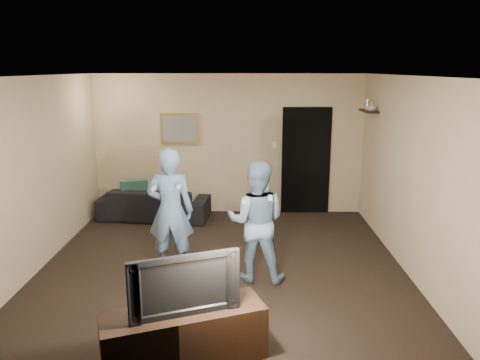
{
  "coord_description": "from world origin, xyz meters",
  "views": [
    {
      "loc": [
        0.33,
        -6.14,
        2.7
      ],
      "look_at": [
        0.24,
        0.3,
        1.15
      ],
      "focal_mm": 35.0,
      "sensor_mm": 36.0,
      "label": 1
    }
  ],
  "objects_px": {
    "wii_player_left": "(170,211)",
    "sofa": "(154,203)",
    "television": "(182,281)",
    "wii_player_right": "(256,221)",
    "tv_console": "(184,337)"
  },
  "relations": [
    {
      "from": "television",
      "to": "wii_player_left",
      "type": "distance_m",
      "value": 2.08
    },
    {
      "from": "television",
      "to": "wii_player_right",
      "type": "height_order",
      "value": "wii_player_right"
    },
    {
      "from": "wii_player_left",
      "to": "television",
      "type": "bearing_deg",
      "value": -78.07
    },
    {
      "from": "sofa",
      "to": "television",
      "type": "bearing_deg",
      "value": 110.52
    },
    {
      "from": "wii_player_right",
      "to": "wii_player_left",
      "type": "bearing_deg",
      "value": 167.32
    },
    {
      "from": "tv_console",
      "to": "wii_player_right",
      "type": "xyz_separation_m",
      "value": [
        0.71,
        1.78,
        0.54
      ]
    },
    {
      "from": "tv_console",
      "to": "wii_player_left",
      "type": "relative_size",
      "value": 0.89
    },
    {
      "from": "sofa",
      "to": "tv_console",
      "type": "distance_m",
      "value": 4.42
    },
    {
      "from": "sofa",
      "to": "wii_player_left",
      "type": "bearing_deg",
      "value": 112.73
    },
    {
      "from": "sofa",
      "to": "tv_console",
      "type": "xyz_separation_m",
      "value": [
        1.1,
        -4.28,
        -0.04
      ]
    },
    {
      "from": "tv_console",
      "to": "television",
      "type": "relative_size",
      "value": 1.49
    },
    {
      "from": "wii_player_left",
      "to": "wii_player_right",
      "type": "relative_size",
      "value": 1.07
    },
    {
      "from": "tv_console",
      "to": "wii_player_right",
      "type": "relative_size",
      "value": 0.96
    },
    {
      "from": "television",
      "to": "wii_player_right",
      "type": "bearing_deg",
      "value": 47.68
    },
    {
      "from": "wii_player_left",
      "to": "sofa",
      "type": "bearing_deg",
      "value": 106.62
    }
  ]
}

